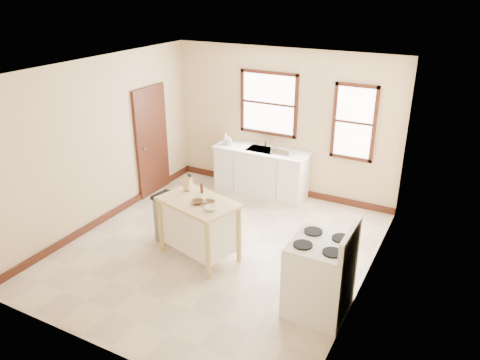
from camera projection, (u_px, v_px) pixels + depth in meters
The scene contains 23 objects.
floor at pixel (218, 248), 7.39m from camera, with size 5.00×5.00×0.00m, color beige.
ceiling at pixel (214, 69), 6.28m from camera, with size 5.00×5.00×0.00m, color white.
wall_back at pixel (283, 123), 8.87m from camera, with size 4.50×0.04×2.80m, color beige.
wall_left at pixel (100, 143), 7.80m from camera, with size 0.04×5.00×2.80m, color beige.
wall_right at pixel (370, 197), 5.87m from camera, with size 0.04×5.00×2.80m, color beige.
window_main at pixel (269, 103), 8.84m from camera, with size 1.17×0.06×1.22m, color black, non-canonical shape.
window_side at pixel (354, 123), 8.19m from camera, with size 0.77×0.06×1.37m, color black, non-canonical shape.
door_left at pixel (152, 141), 8.98m from camera, with size 0.06×0.90×2.10m, color black.
baseboard_back at pixel (280, 188), 9.37m from camera, with size 4.50×0.04×0.12m, color black.
baseboard_left at pixel (110, 215), 8.32m from camera, with size 0.04×5.00×0.12m, color black.
sink_counter at pixel (261, 171), 9.13m from camera, with size 1.86×0.62×0.92m, color white, non-canonical shape.
faucet at pixel (266, 141), 9.05m from camera, with size 0.03×0.03×0.22m, color silver.
soap_bottle_a at pixel (225, 139), 9.15m from camera, with size 0.09×0.10×0.25m, color #B2B2B2.
soap_bottle_b at pixel (229, 141), 9.12m from camera, with size 0.08×0.08×0.18m, color #B2B2B2.
dish_rack at pixel (283, 151), 8.71m from camera, with size 0.39×0.29×0.10m, color silver, non-canonical shape.
kitchen_island at pixel (199, 229), 7.01m from camera, with size 1.15×0.73×0.94m, color #E4BC86, non-canonical shape.
knife_block at pixel (188, 184), 7.14m from camera, with size 0.10×0.10×0.20m, color tan, non-canonical shape.
pepper_grinder at pixel (202, 188), 7.05m from camera, with size 0.04×0.04×0.15m, color #462013.
bowl_a at pixel (197, 202), 6.74m from camera, with size 0.18×0.18×0.04m, color brown.
bowl_b at pixel (209, 202), 6.73m from camera, with size 0.17×0.17×0.04m, color brown.
bowl_c at pixel (211, 208), 6.54m from camera, with size 0.18×0.18×0.06m, color white.
trash_bin at pixel (169, 218), 7.46m from camera, with size 0.41×0.35×0.80m, color slate, non-canonical shape.
gas_stove at pixel (320, 267), 5.80m from camera, with size 0.79×0.81×1.26m, color white, non-canonical shape.
Camera 1 is at (3.28, -5.46, 3.92)m, focal length 35.00 mm.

